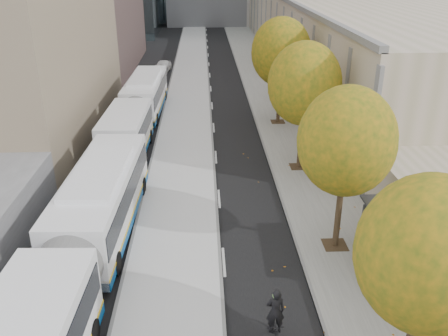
{
  "coord_description": "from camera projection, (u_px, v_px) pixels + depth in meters",
  "views": [
    {
      "loc": [
        -2.42,
        -5.47,
        12.44
      ],
      "look_at": [
        -1.43,
        16.63,
        2.5
      ],
      "focal_mm": 38.0,
      "sensor_mm": 36.0,
      "label": 1
    }
  ],
  "objects": [
    {
      "name": "sidewalk",
      "position": [
        277.0,
        108.0,
        42.23
      ],
      "size": [
        4.75,
        150.0,
        0.08
      ],
      "primitive_type": "cube",
      "color": "gray",
      "rests_on": "ground"
    },
    {
      "name": "cyclist",
      "position": [
        275.0,
        323.0,
        16.37
      ],
      "size": [
        0.66,
        1.78,
        2.26
      ],
      "rotation": [
        0.0,
        0.0,
        0.03
      ],
      "color": "black",
      "rests_on": "ground"
    },
    {
      "name": "tree_d",
      "position": [
        304.0,
        84.0,
        28.14
      ],
      "size": [
        4.4,
        4.4,
        7.6
      ],
      "color": "black",
      "rests_on": "sidewalk"
    },
    {
      "name": "bus_near",
      "position": [
        79.0,
        249.0,
        18.97
      ],
      "size": [
        3.48,
        18.96,
        3.14
      ],
      "rotation": [
        0.0,
        0.0,
        -0.04
      ],
      "color": "white",
      "rests_on": "ground"
    },
    {
      "name": "building_tan",
      "position": [
        328.0,
        20.0,
        67.5
      ],
      "size": [
        18.0,
        92.0,
        8.0
      ],
      "primitive_type": "cube",
      "color": "tan",
      "rests_on": "ground"
    },
    {
      "name": "bus_shelter",
      "position": [
        403.0,
        228.0,
        19.51
      ],
      "size": [
        1.9,
        4.4,
        2.53
      ],
      "color": "#383A3F",
      "rests_on": "sidewalk"
    },
    {
      "name": "tree_b",
      "position": [
        429.0,
        255.0,
        12.83
      ],
      "size": [
        4.0,
        4.0,
        6.97
      ],
      "color": "black",
      "rests_on": "sidewalk"
    },
    {
      "name": "tree_e",
      "position": [
        281.0,
        52.0,
        36.25
      ],
      "size": [
        4.6,
        4.6,
        7.92
      ],
      "color": "black",
      "rests_on": "sidewalk"
    },
    {
      "name": "distant_car",
      "position": [
        163.0,
        66.0,
        55.08
      ],
      "size": [
        2.1,
        4.03,
        1.31
      ],
      "primitive_type": "imported",
      "rotation": [
        0.0,
        0.0,
        -0.15
      ],
      "color": "silver",
      "rests_on": "ground"
    },
    {
      "name": "tree_c",
      "position": [
        347.0,
        142.0,
        20.03
      ],
      "size": [
        4.2,
        4.2,
        7.28
      ],
      "color": "black",
      "rests_on": "sidewalk"
    },
    {
      "name": "bus_platform",
      "position": [
        187.0,
        109.0,
        41.89
      ],
      "size": [
        4.25,
        150.0,
        0.15
      ],
      "primitive_type": "cube",
      "color": "silver",
      "rests_on": "ground"
    },
    {
      "name": "bus_far",
      "position": [
        139.0,
        108.0,
        36.73
      ],
      "size": [
        3.21,
        18.12,
        3.01
      ],
      "rotation": [
        0.0,
        0.0,
        -0.03
      ],
      "color": "white",
      "rests_on": "ground"
    }
  ]
}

